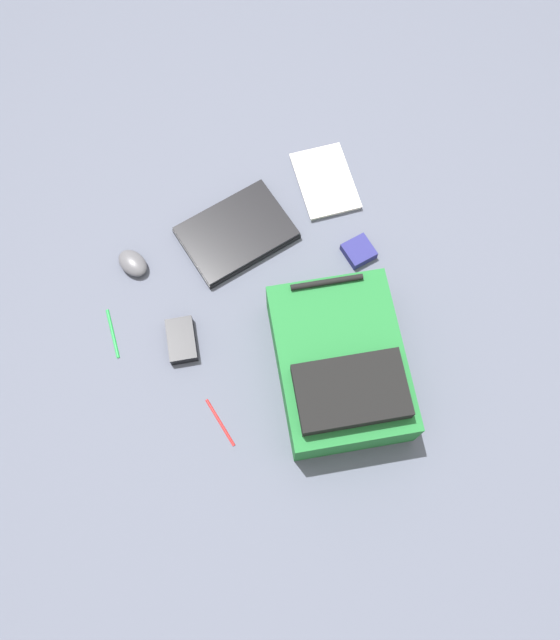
# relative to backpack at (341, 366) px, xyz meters

# --- Properties ---
(ground_plane) EXTENTS (3.34, 3.34, 0.00)m
(ground_plane) POSITION_rel_backpack_xyz_m (-0.06, 0.22, -0.08)
(ground_plane) COLOR #4C5160
(backpack) EXTENTS (0.46, 0.53, 0.19)m
(backpack) POSITION_rel_backpack_xyz_m (0.00, 0.00, 0.00)
(backpack) COLOR #1E662D
(backpack) RESTS_ON ground_plane
(laptop) EXTENTS (0.32, 0.24, 0.03)m
(laptop) POSITION_rel_backpack_xyz_m (-0.04, 0.52, -0.07)
(laptop) COLOR black
(laptop) RESTS_ON ground_plane
(book_manual) EXTENTS (0.22, 0.27, 0.02)m
(book_manual) POSITION_rel_backpack_xyz_m (0.28, 0.54, -0.07)
(book_manual) COLOR silver
(book_manual) RESTS_ON ground_plane
(computer_mouse) EXTENTS (0.09, 0.11, 0.04)m
(computer_mouse) POSITION_rel_backpack_xyz_m (-0.35, 0.58, -0.06)
(computer_mouse) COLOR #4C4C51
(computer_mouse) RESTS_ON ground_plane
(power_brick) EXTENTS (0.11, 0.14, 0.04)m
(power_brick) POSITION_rel_backpack_xyz_m (-0.33, 0.30, -0.06)
(power_brick) COLOR black
(power_brick) RESTS_ON ground_plane
(pen_black) EXTENTS (0.01, 0.15, 0.01)m
(pen_black) POSITION_rel_backpack_xyz_m (-0.35, 0.04, -0.08)
(pen_black) COLOR red
(pen_black) RESTS_ON ground_plane
(pen_blue) EXTENTS (0.04, 0.15, 0.01)m
(pen_blue) POSITION_rel_backpack_xyz_m (-0.49, 0.42, -0.08)
(pen_blue) COLOR #198C33
(pen_blue) RESTS_ON ground_plane
(earbud_pouch) EXTENTS (0.08, 0.08, 0.03)m
(earbud_pouch) POSITION_rel_backpack_xyz_m (0.25, 0.29, -0.07)
(earbud_pouch) COLOR navy
(earbud_pouch) RESTS_ON ground_plane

